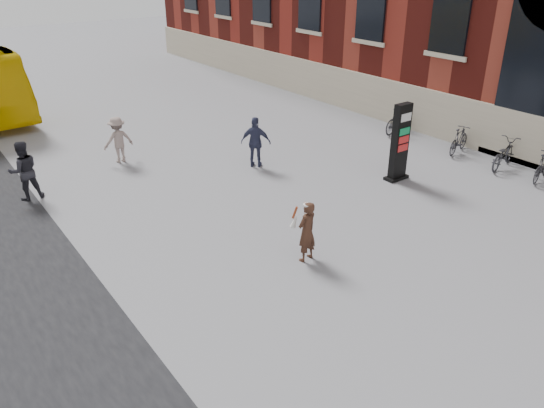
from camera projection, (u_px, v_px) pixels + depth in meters
ground at (320, 247)px, 13.31m from camera, size 100.00×100.00×0.00m
info_pylon at (400, 142)px, 16.73m from camera, size 0.81×0.41×2.50m
woman at (306, 231)px, 12.44m from camera, size 0.64×0.60×1.52m
pedestrian_a at (24, 171)px, 15.53m from camera, size 0.87×0.68×1.79m
pedestrian_b at (118, 140)px, 18.35m from camera, size 1.05×0.62×1.61m
pedestrian_c at (256, 142)px, 17.91m from camera, size 1.03×1.01×1.74m
bike_3 at (543, 166)px, 16.99m from camera, size 1.64×0.79×0.95m
bike_4 at (503, 154)px, 18.00m from camera, size 1.96×1.05×0.98m
bike_5 at (459, 140)px, 19.31m from camera, size 1.67×0.87×0.97m
bike_7 at (398, 120)px, 21.42m from camera, size 1.84×0.82×1.07m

